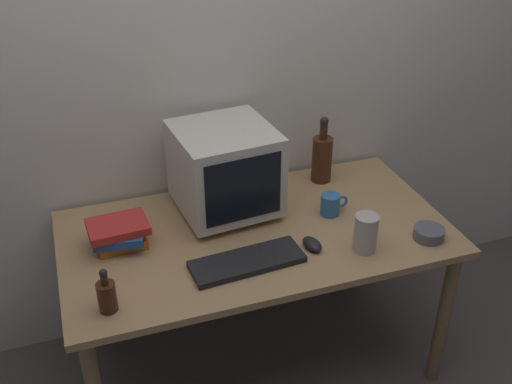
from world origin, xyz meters
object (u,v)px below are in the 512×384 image
computer_mouse (312,244)px  mug (331,204)px  crt_monitor (225,170)px  bottle_tall (322,157)px  bottle_short (107,295)px  book_stack (119,234)px  cd_spindle (429,233)px  metal_canister (366,233)px  keyboard (247,262)px

computer_mouse → mug: mug is taller
crt_monitor → mug: bearing=-22.6°
computer_mouse → bottle_tall: bearing=53.7°
crt_monitor → computer_mouse: 0.47m
crt_monitor → bottle_tall: 0.50m
bottle_short → book_stack: bearing=75.8°
computer_mouse → crt_monitor: bearing=114.0°
crt_monitor → book_stack: 0.49m
crt_monitor → cd_spindle: crt_monitor is taller
computer_mouse → bottle_short: bearing=178.7°
metal_canister → computer_mouse: bearing=158.7°
metal_canister → cd_spindle: bearing=-3.1°
computer_mouse → cd_spindle: bearing=-19.4°
crt_monitor → keyboard: (-0.03, -0.38, -0.18)m
crt_monitor → metal_canister: size_ratio=2.80×
crt_monitor → bottle_short: (-0.54, -0.46, -0.13)m
bottle_short → mug: bearing=17.5°
keyboard → cd_spindle: bearing=-9.7°
computer_mouse → cd_spindle: size_ratio=0.83×
keyboard → bottle_tall: size_ratio=1.35×
book_stack → keyboard: bearing=-32.0°
crt_monitor → bottle_short: size_ratio=2.50×
mug → metal_canister: metal_canister is taller
crt_monitor → bottle_short: crt_monitor is taller
keyboard → computer_mouse: bearing=-0.7°
keyboard → mug: (0.43, 0.21, 0.03)m
cd_spindle → bottle_tall: bearing=110.5°
crt_monitor → mug: size_ratio=3.50×
keyboard → computer_mouse: (0.27, 0.02, 0.01)m
mug → book_stack: bearing=176.6°
bottle_tall → cd_spindle: bearing=-69.5°
keyboard → metal_canister: size_ratio=2.80×
crt_monitor → book_stack: (-0.46, -0.12, -0.14)m
book_stack → computer_mouse: bearing=-19.9°
keyboard → computer_mouse: size_ratio=4.20×
book_stack → mug: 0.86m
metal_canister → book_stack: bearing=159.8°
bottle_tall → keyboard: bearing=-136.4°
cd_spindle → metal_canister: bearing=176.9°
crt_monitor → computer_mouse: crt_monitor is taller
keyboard → cd_spindle: (0.72, -0.07, 0.01)m
computer_mouse → cd_spindle: (0.46, -0.09, 0.00)m
book_stack → cd_spindle: (1.15, -0.34, -0.03)m
bottle_short → cd_spindle: size_ratio=1.40×
bottle_tall → mug: 0.29m
bottle_short → computer_mouse: bearing=7.4°
bottle_short → keyboard: bearing=9.3°
bottle_short → cd_spindle: bearing=0.6°
keyboard → book_stack: 0.50m
mug → metal_canister: 0.27m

